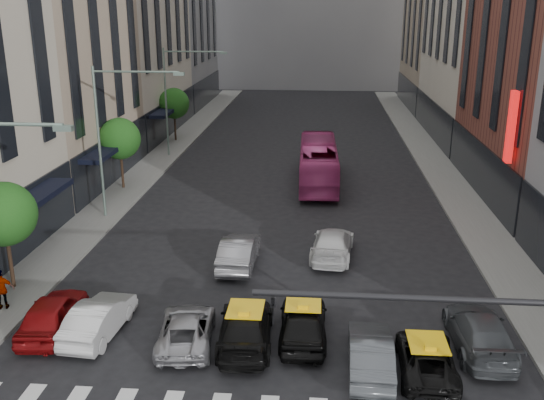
% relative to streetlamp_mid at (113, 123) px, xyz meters
% --- Properties ---
extents(sidewalk_left, '(3.00, 96.00, 0.15)m').
position_rel_streetlamp_mid_xyz_m(sidewalk_left, '(-1.46, 10.00, -5.83)').
color(sidewalk_left, slate).
rests_on(sidewalk_left, ground).
extents(sidewalk_right, '(3.00, 96.00, 0.15)m').
position_rel_streetlamp_mid_xyz_m(sidewalk_right, '(21.54, 10.00, -5.83)').
color(sidewalk_right, slate).
rests_on(sidewalk_right, ground).
extents(building_left_b, '(8.00, 16.00, 24.00)m').
position_rel_streetlamp_mid_xyz_m(building_left_b, '(-6.96, 8.00, 6.10)').
color(building_left_b, tan).
rests_on(building_left_b, ground).
extents(tree_near, '(2.88, 2.88, 4.95)m').
position_rel_streetlamp_mid_xyz_m(tree_near, '(-1.76, -10.00, -2.25)').
color(tree_near, black).
rests_on(tree_near, sidewalk_left).
extents(tree_mid, '(2.88, 2.88, 4.95)m').
position_rel_streetlamp_mid_xyz_m(tree_mid, '(-1.76, 6.00, -2.25)').
color(tree_mid, black).
rests_on(tree_mid, sidewalk_left).
extents(tree_far, '(2.88, 2.88, 4.95)m').
position_rel_streetlamp_mid_xyz_m(tree_far, '(-1.76, 22.00, -2.25)').
color(tree_far, black).
rests_on(tree_far, sidewalk_left).
extents(streetlamp_mid, '(5.38, 0.25, 9.00)m').
position_rel_streetlamp_mid_xyz_m(streetlamp_mid, '(0.00, 0.00, 0.00)').
color(streetlamp_mid, gray).
rests_on(streetlamp_mid, sidewalk_left).
extents(streetlamp_far, '(5.38, 0.25, 9.00)m').
position_rel_streetlamp_mid_xyz_m(streetlamp_far, '(0.00, 16.00, 0.00)').
color(streetlamp_far, gray).
rests_on(streetlamp_far, sidewalk_left).
extents(liberty_sign, '(0.30, 0.70, 4.00)m').
position_rel_streetlamp_mid_xyz_m(liberty_sign, '(22.64, 0.00, 0.10)').
color(liberty_sign, red).
rests_on(liberty_sign, ground).
extents(car_red, '(2.14, 4.62, 1.53)m').
position_rel_streetlamp_mid_xyz_m(car_red, '(1.66, -13.44, -5.14)').
color(car_red, maroon).
rests_on(car_red, ground).
extents(car_white_front, '(1.87, 4.47, 1.44)m').
position_rel_streetlamp_mid_xyz_m(car_white_front, '(3.58, -13.56, -5.19)').
color(car_white_front, silver).
rests_on(car_white_front, ground).
extents(car_silver, '(2.49, 4.60, 1.23)m').
position_rel_streetlamp_mid_xyz_m(car_silver, '(7.14, -13.92, -5.29)').
color(car_silver, '#9D9DA2').
rests_on(car_silver, ground).
extents(taxi_left, '(2.29, 5.10, 1.45)m').
position_rel_streetlamp_mid_xyz_m(taxi_left, '(9.43, -13.77, -5.18)').
color(taxi_left, black).
rests_on(taxi_left, ground).
extents(taxi_center, '(1.90, 4.56, 1.54)m').
position_rel_streetlamp_mid_xyz_m(taxi_center, '(11.60, -13.25, -5.13)').
color(taxi_center, black).
rests_on(taxi_center, ground).
extents(car_grey_mid, '(1.63, 4.37, 1.43)m').
position_rel_streetlamp_mid_xyz_m(car_grey_mid, '(14.04, -15.21, -5.19)').
color(car_grey_mid, '#3F4247').
rests_on(car_grey_mid, ground).
extents(taxi_right, '(2.10, 4.26, 1.16)m').
position_rel_streetlamp_mid_xyz_m(taxi_right, '(16.01, -15.16, -5.32)').
color(taxi_right, black).
rests_on(taxi_right, ground).
extents(car_grey_curb, '(2.07, 5.03, 1.46)m').
position_rel_streetlamp_mid_xyz_m(car_grey_curb, '(18.25, -13.46, -5.18)').
color(car_grey_curb, '#42464A').
rests_on(car_grey_curb, ground).
extents(car_row2_left, '(1.73, 4.71, 1.54)m').
position_rel_streetlamp_mid_xyz_m(car_row2_left, '(8.19, -6.50, -5.13)').
color(car_row2_left, gray).
rests_on(car_row2_left, ground).
extents(car_row2_right, '(2.52, 5.14, 1.44)m').
position_rel_streetlamp_mid_xyz_m(car_row2_right, '(12.85, -5.00, -5.19)').
color(car_row2_right, silver).
rests_on(car_row2_right, ground).
extents(bus, '(2.83, 11.18, 3.10)m').
position_rel_streetlamp_mid_xyz_m(bus, '(11.99, 8.60, -4.35)').
color(bus, '#B93679').
rests_on(bus, ground).
extents(pedestrian_far, '(1.11, 0.70, 1.77)m').
position_rel_streetlamp_mid_xyz_m(pedestrian_far, '(-1.13, -12.07, -4.87)').
color(pedestrian_far, gray).
rests_on(pedestrian_far, sidewalk_left).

